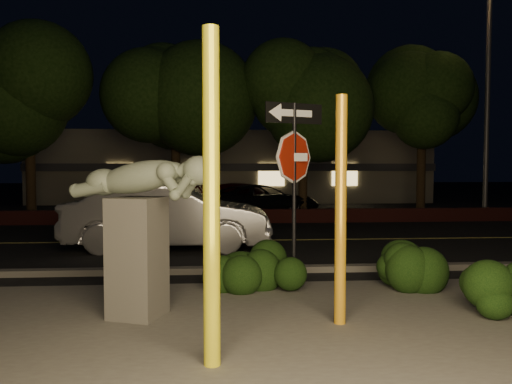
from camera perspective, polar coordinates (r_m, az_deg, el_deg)
ground at (r=16.82m, az=-1.49°, el=-4.08°), size 90.00×90.00×0.00m
patio at (r=6.08m, az=3.67°, el=-16.82°), size 14.00×6.00×0.02m
road at (r=13.85m, az=-0.90°, el=-5.59°), size 80.00×8.00×0.01m
lane_marking at (r=13.84m, az=-0.90°, el=-5.54°), size 80.00×0.12×0.00m
curb at (r=9.81m, az=0.51°, el=-8.84°), size 80.00×0.25×0.12m
brick_wall at (r=18.08m, az=-1.69°, el=-2.79°), size 40.00×0.35×0.50m
parking_lot at (r=23.77m, az=-2.29°, el=-1.99°), size 40.00×12.00×0.01m
building at (r=31.67m, az=-2.79°, el=2.86°), size 22.00×10.20×4.00m
tree_far_a at (r=21.20m, az=-24.57°, el=11.60°), size 4.60×4.60×7.43m
tree_far_b at (r=20.34m, az=-9.24°, el=14.25°), size 5.20×5.20×8.41m
tree_far_c at (r=20.07m, az=5.44°, el=13.29°), size 4.80×4.80×7.84m
tree_far_d at (r=21.88m, az=18.50°, el=11.64°), size 4.40×4.40×7.42m
yellow_pole_left at (r=5.08m, az=-5.12°, el=-0.86°), size 0.17×0.17×3.46m
yellow_pole_right at (r=6.53m, az=9.65°, el=-2.15°), size 0.15×0.15×2.98m
signpost at (r=8.26m, az=4.40°, el=3.93°), size 0.99×0.41×3.10m
sculpture at (r=6.93m, az=-13.16°, el=-2.98°), size 2.03×1.18×2.21m
hedge_center at (r=8.44m, az=-0.03°, el=-7.97°), size 1.94×1.24×0.93m
hedge_right at (r=8.76m, az=14.96°, el=-7.28°), size 1.70×1.06×1.05m
hedge_far_right at (r=7.72m, az=26.50°, el=-9.51°), size 1.49×1.25×0.89m
streetlight at (r=21.97m, az=24.65°, el=12.01°), size 1.33×0.74×9.44m
silver_sedan at (r=12.55m, az=-9.88°, el=-2.74°), size 5.08×1.93×1.66m
parked_car_red at (r=20.75m, az=-12.40°, el=-0.49°), size 5.24×3.15×1.67m
parked_car_darkred at (r=21.73m, az=-1.20°, el=-0.74°), size 4.85×3.01×1.31m
parked_car_dark at (r=19.94m, az=0.64°, el=-1.05°), size 5.27×3.85×1.33m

